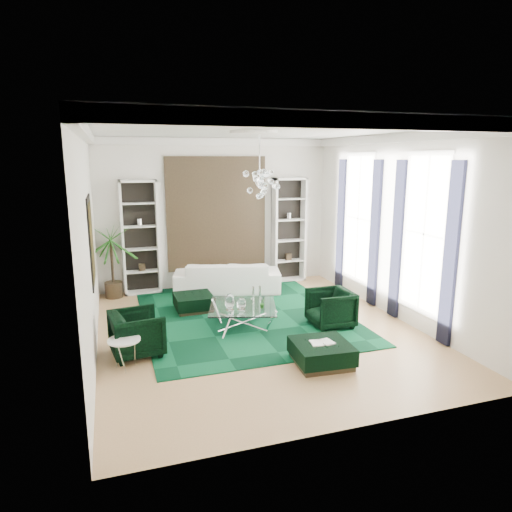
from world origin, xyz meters
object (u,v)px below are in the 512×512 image
object	(u,v)px
ottoman_front	(321,353)
palm	(111,251)
ottoman_side	(194,303)
side_table	(125,355)
sofa	(227,277)
armchair_left	(137,333)
coffee_table	(243,316)
armchair_right	(331,308)

from	to	relation	value
ottoman_front	palm	distance (m)	5.88
ottoman_front	palm	size ratio (longest dim) A/B	0.39
ottoman_side	side_table	distance (m)	2.95
palm	sofa	bearing A→B (deg)	-7.58
armchair_left	side_table	world-z (taller)	armchair_left
side_table	palm	bearing A→B (deg)	91.41
coffee_table	armchair_left	bearing A→B (deg)	-161.39
armchair_right	side_table	bearing A→B (deg)	-78.98
sofa	side_table	world-z (taller)	sofa
armchair_left	sofa	bearing A→B (deg)	-45.07
side_table	sofa	bearing A→B (deg)	54.54
sofa	coffee_table	xyz separation A→B (m)	(-0.33, -2.50, -0.16)
armchair_left	coffee_table	distance (m)	2.20
coffee_table	armchair_right	bearing A→B (deg)	-16.32
ottoman_front	palm	world-z (taller)	palm
palm	armchair_right	bearing A→B (deg)	-39.40
armchair_left	armchair_right	size ratio (longest dim) A/B	1.03
sofa	palm	distance (m)	2.87
palm	coffee_table	bearing A→B (deg)	-49.96
armchair_right	ottoman_front	bearing A→B (deg)	-30.76
armchair_right	coffee_table	bearing A→B (deg)	-105.42
ottoman_side	side_table	bearing A→B (deg)	-121.94
ottoman_front	sofa	bearing A→B (deg)	95.38
armchair_right	side_table	size ratio (longest dim) A/B	1.61
coffee_table	ottoman_side	bearing A→B (deg)	120.06
armchair_right	ottoman_front	size ratio (longest dim) A/B	0.91
sofa	ottoman_front	size ratio (longest dim) A/B	2.91
armchair_right	coffee_table	world-z (taller)	armchair_right
coffee_table	ottoman_side	xyz separation A→B (m)	(-0.75, 1.30, -0.04)
armchair_left	coffee_table	world-z (taller)	armchair_left
ottoman_side	coffee_table	bearing A→B (deg)	-59.94
coffee_table	ottoman_side	world-z (taller)	coffee_table
armchair_right	side_table	xyz separation A→B (m)	(-3.99, -0.71, -0.13)
ottoman_front	side_table	bearing A→B (deg)	165.54
armchair_right	palm	distance (m)	5.35
ottoman_side	side_table	xyz separation A→B (m)	(-1.56, -2.50, 0.07)
sofa	side_table	distance (m)	4.55
armchair_right	side_table	distance (m)	4.05
armchair_right	ottoman_side	bearing A→B (deg)	-125.45
coffee_table	side_table	distance (m)	2.60
armchair_left	armchair_right	world-z (taller)	armchair_left
side_table	armchair_left	bearing A→B (deg)	65.74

